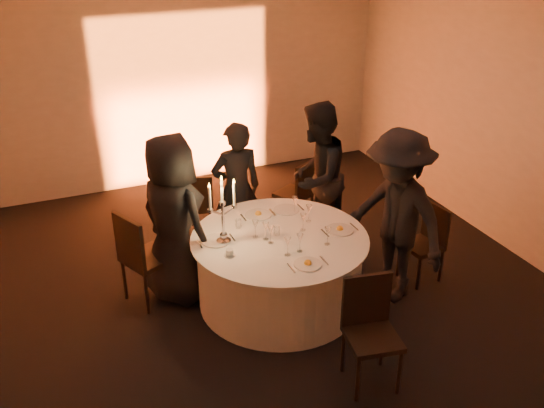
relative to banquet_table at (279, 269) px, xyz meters
name	(u,v)px	position (x,y,z in m)	size (l,w,h in m)	color
floor	(279,300)	(0.00, 0.00, -0.38)	(7.00, 7.00, 0.00)	black
ceiling	(281,7)	(0.00, 0.00, 2.62)	(7.00, 7.00, 0.00)	white
wall_back	(183,81)	(0.00, 3.50, 1.12)	(7.00, 7.00, 0.00)	#BCB6AE
wall_right	(525,130)	(3.00, 0.00, 1.12)	(7.00, 7.00, 0.00)	#BCB6AE
uplighter_fixture	(194,182)	(0.00, 3.20, -0.33)	(0.25, 0.12, 0.10)	black
banquet_table	(279,269)	(0.00, 0.00, 0.00)	(1.80, 1.80, 0.77)	black
chair_left	(141,254)	(-1.31, 0.53, 0.20)	(0.60, 0.60, 1.03)	black
chair_back_left	(197,203)	(-0.40, 1.62, 0.10)	(0.46, 0.46, 0.87)	black
chair_back_right	(298,190)	(0.88, 1.44, 0.12)	(0.54, 0.54, 0.91)	black
chair_right	(427,239)	(1.68, -0.20, 0.10)	(0.43, 0.43, 0.87)	black
chair_front	(370,325)	(0.26, -1.35, 0.17)	(0.50, 0.50, 0.99)	black
guest_left	(173,220)	(-0.95, 0.51, 0.53)	(0.89, 0.58, 1.82)	black
guest_back_left	(237,189)	(-0.05, 1.15, 0.43)	(0.59, 0.39, 1.63)	black
guest_back_right	(316,177)	(0.87, 0.93, 0.52)	(0.88, 0.68, 1.80)	black
guest_right	(396,217)	(1.14, -0.34, 0.55)	(1.20, 0.69, 1.86)	black
plate_left	(216,241)	(-0.62, 0.17, 0.39)	(0.36, 0.29, 0.01)	white
plate_back_left	(258,214)	(-0.02, 0.53, 0.40)	(0.36, 0.28, 0.08)	white
plate_back_right	(286,210)	(0.30, 0.52, 0.39)	(0.36, 0.28, 0.01)	white
plate_right	(340,229)	(0.62, -0.11, 0.40)	(0.36, 0.29, 0.08)	white
plate_front	(308,263)	(0.03, -0.58, 0.40)	(0.36, 0.26, 0.08)	white
coffee_cup	(230,253)	(-0.58, -0.14, 0.42)	(0.11, 0.11, 0.07)	white
candelabra	(223,220)	(-0.55, 0.12, 0.64)	(0.30, 0.15, 0.72)	silver
wine_glass_a	(288,242)	(-0.07, -0.35, 0.52)	(0.07, 0.07, 0.19)	white
wine_glass_b	(295,201)	(0.36, 0.43, 0.52)	(0.07, 0.07, 0.19)	white
wine_glass_c	(303,218)	(0.28, 0.04, 0.52)	(0.07, 0.07, 0.19)	white
wine_glass_d	(271,231)	(-0.13, -0.07, 0.52)	(0.07, 0.07, 0.19)	white
wine_glass_e	(300,239)	(0.07, -0.33, 0.52)	(0.07, 0.07, 0.19)	white
wine_glass_f	(255,225)	(-0.23, 0.09, 0.52)	(0.07, 0.07, 0.19)	white
wine_glass_g	(309,210)	(0.42, 0.19, 0.52)	(0.07, 0.07, 0.19)	white
wine_glass_h	(328,232)	(0.37, -0.31, 0.52)	(0.07, 0.07, 0.19)	white
wine_glass_i	(266,227)	(-0.15, 0.01, 0.52)	(0.07, 0.07, 0.19)	white
tumbler_a	(238,224)	(-0.31, 0.35, 0.43)	(0.07, 0.07, 0.09)	white
tumbler_b	(277,231)	(-0.01, 0.06, 0.43)	(0.07, 0.07, 0.09)	white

